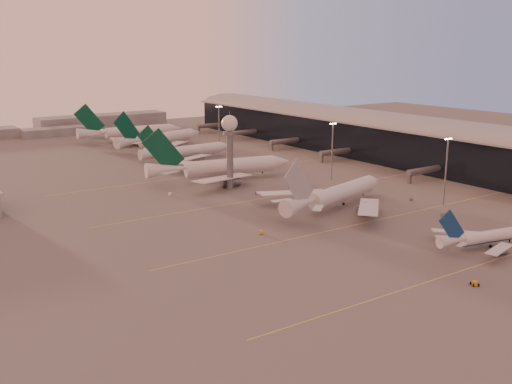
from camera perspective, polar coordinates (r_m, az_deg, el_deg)
ground at (r=152.83m, az=20.66°, el=-8.61°), size 700.00×700.00×0.00m
taxiway_markings at (r=208.13m, az=12.90°, el=-2.17°), size 180.00×185.25×0.02m
terminal at (r=298.26m, az=15.63°, el=4.49°), size 57.00×362.00×23.04m
radar_tower at (r=236.56m, az=-2.52°, el=5.24°), size 6.40×6.40×31.10m
mast_b at (r=223.07m, az=17.66°, el=2.21°), size 3.60×0.56×25.00m
mast_c at (r=256.48m, az=7.28°, el=4.18°), size 3.60×0.56×25.00m
mast_d at (r=327.38m, az=-3.54°, el=6.31°), size 3.60×0.56×25.00m
distant_horizon at (r=424.81m, az=-17.68°, el=6.06°), size 165.00×37.50×9.00m
narrowbody_mid at (r=181.87m, az=20.90°, el=-4.21°), size 32.46×25.67×12.80m
widebody_white at (r=212.77m, az=7.75°, el=-0.57°), size 59.61×47.13×21.49m
greentail_a at (r=255.71m, az=-3.34°, el=2.06°), size 64.98×52.01×23.82m
greentail_b at (r=303.32m, az=-6.52°, el=3.69°), size 53.25×42.93×19.33m
greentail_c at (r=341.43m, az=-9.02°, el=4.83°), size 61.14×48.66×22.86m
greentail_d at (r=369.62m, az=-11.75°, el=5.41°), size 65.44×52.68×23.77m
gsv_tug_mid at (r=153.79m, az=20.11°, el=-8.20°), size 4.33×3.61×1.07m
gsv_truck_b at (r=211.18m, az=17.42°, el=-1.93°), size 5.54×2.57×2.16m
gsv_truck_c at (r=182.85m, az=0.48°, el=-3.63°), size 5.37×5.97×2.40m
gsv_catering_b at (r=228.76m, az=14.61°, el=-0.32°), size 5.21×2.98×4.03m
gsv_tug_far at (r=231.33m, az=0.14°, el=-0.10°), size 3.54×3.94×0.97m
gsv_truck_d at (r=232.26m, az=-8.23°, el=-0.03°), size 2.98×5.76×2.21m
gsv_tug_hangar at (r=287.29m, az=1.95°, el=2.62°), size 3.72×2.54×0.99m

